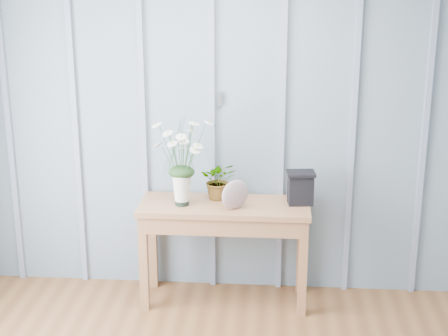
# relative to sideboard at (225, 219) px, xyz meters

# --- Properties ---
(room_shell) EXTENTS (4.00, 4.50, 2.50)m
(room_shell) POSITION_rel_sideboard_xyz_m (0.14, -1.08, 1.35)
(room_shell) COLOR gray
(room_shell) RESTS_ON ground
(sideboard) EXTENTS (1.20, 0.45, 0.75)m
(sideboard) POSITION_rel_sideboard_xyz_m (0.00, 0.00, 0.00)
(sideboard) COLOR #99643E
(sideboard) RESTS_ON ground
(daisy_vase) EXTENTS (0.44, 0.33, 0.62)m
(daisy_vase) POSITION_rel_sideboard_xyz_m (-0.30, -0.04, 0.50)
(daisy_vase) COLOR black
(daisy_vase) RESTS_ON sideboard
(spider_plant) EXTENTS (0.26, 0.23, 0.28)m
(spider_plant) POSITION_rel_sideboard_xyz_m (-0.05, 0.11, 0.25)
(spider_plant) COLOR #193917
(spider_plant) RESTS_ON sideboard
(felt_disc_vessel) EXTENTS (0.21, 0.17, 0.21)m
(felt_disc_vessel) POSITION_rel_sideboard_xyz_m (0.08, -0.10, 0.22)
(felt_disc_vessel) COLOR #7B4A5B
(felt_disc_vessel) RESTS_ON sideboard
(carved_box) EXTENTS (0.21, 0.17, 0.23)m
(carved_box) POSITION_rel_sideboard_xyz_m (0.53, 0.05, 0.23)
(carved_box) COLOR black
(carved_box) RESTS_ON sideboard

